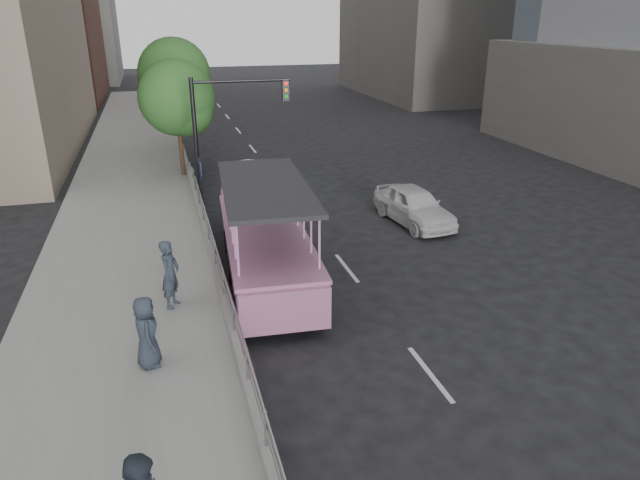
# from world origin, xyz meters

# --- Properties ---
(ground) EXTENTS (160.00, 160.00, 0.00)m
(ground) POSITION_xyz_m (0.00, 0.00, 0.00)
(ground) COLOR black
(sidewalk) EXTENTS (5.50, 80.00, 0.30)m
(sidewalk) POSITION_xyz_m (-5.75, 10.00, 0.15)
(sidewalk) COLOR gray
(sidewalk) RESTS_ON ground
(kerb_wall) EXTENTS (0.24, 30.00, 0.36)m
(kerb_wall) POSITION_xyz_m (-3.12, 2.00, 0.48)
(kerb_wall) COLOR #989893
(kerb_wall) RESTS_ON sidewalk
(guardrail) EXTENTS (0.07, 22.00, 0.71)m
(guardrail) POSITION_xyz_m (-3.12, 2.00, 1.14)
(guardrail) COLOR #A1A1A5
(guardrail) RESTS_ON kerb_wall
(duck_boat) EXTENTS (2.89, 9.48, 3.10)m
(duck_boat) POSITION_xyz_m (-1.54, 4.86, 1.15)
(duck_boat) COLOR black
(duck_boat) RESTS_ON ground
(car) EXTENTS (2.16, 4.37, 1.44)m
(car) POSITION_xyz_m (4.83, 7.34, 0.72)
(car) COLOR silver
(car) RESTS_ON ground
(pedestrian_near) EXTENTS (0.69, 0.81, 1.87)m
(pedestrian_near) POSITION_xyz_m (-4.45, 2.33, 1.24)
(pedestrian_near) COLOR #2A333E
(pedestrian_near) RESTS_ON sidewalk
(pedestrian_far) EXTENTS (0.61, 0.87, 1.67)m
(pedestrian_far) POSITION_xyz_m (-5.07, -0.36, 1.13)
(pedestrian_far) COLOR #2A333E
(pedestrian_far) RESTS_ON sidewalk
(parking_sign) EXTENTS (0.08, 0.56, 2.49)m
(parking_sign) POSITION_xyz_m (-3.00, 9.86, 1.59)
(parking_sign) COLOR black
(parking_sign) RESTS_ON ground
(traffic_signal) EXTENTS (4.20, 0.32, 5.20)m
(traffic_signal) POSITION_xyz_m (-1.70, 12.50, 3.50)
(traffic_signal) COLOR black
(traffic_signal) RESTS_ON ground
(street_tree_near) EXTENTS (3.52, 3.52, 5.72)m
(street_tree_near) POSITION_xyz_m (-3.30, 15.93, 3.82)
(street_tree_near) COLOR #382719
(street_tree_near) RESTS_ON ground
(street_tree_far) EXTENTS (3.97, 3.97, 6.45)m
(street_tree_far) POSITION_xyz_m (-3.10, 21.93, 4.31)
(street_tree_far) COLOR #382719
(street_tree_far) RESTS_ON ground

